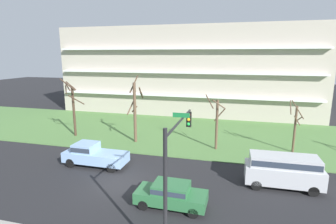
# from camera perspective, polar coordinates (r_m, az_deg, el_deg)

# --- Properties ---
(ground) EXTENTS (160.00, 160.00, 0.00)m
(ground) POSITION_cam_1_polar(r_m,az_deg,el_deg) (20.74, -10.35, -14.75)
(ground) COLOR #232326
(grass_lawn_strip) EXTENTS (80.00, 16.00, 0.08)m
(grass_lawn_strip) POSITION_cam_1_polar(r_m,az_deg,el_deg) (33.05, -0.08, -4.19)
(grass_lawn_strip) COLOR #547F42
(grass_lawn_strip) RESTS_ON ground
(apartment_building) EXTENTS (40.14, 14.40, 13.56)m
(apartment_building) POSITION_cam_1_polar(r_m,az_deg,el_deg) (46.19, 4.65, 8.90)
(apartment_building) COLOR #B2A899
(apartment_building) RESTS_ON ground
(tree_far_left) EXTENTS (2.29, 1.62, 6.78)m
(tree_far_left) POSITION_cam_1_polar(r_m,az_deg,el_deg) (32.28, -19.54, 1.00)
(tree_far_left) COLOR #423023
(tree_far_left) RESTS_ON ground
(tree_left) EXTENTS (1.83, 1.63, 7.22)m
(tree_left) POSITION_cam_1_polar(r_m,az_deg,el_deg) (28.60, -7.00, 0.50)
(tree_left) COLOR brown
(tree_left) RESTS_ON ground
(tree_center) EXTENTS (2.06, 2.03, 5.50)m
(tree_center) POSITION_cam_1_polar(r_m,az_deg,el_deg) (26.67, 10.28, -2.11)
(tree_center) COLOR brown
(tree_center) RESTS_ON ground
(tree_right) EXTENTS (1.22, 1.25, 5.25)m
(tree_right) POSITION_cam_1_polar(r_m,az_deg,el_deg) (28.14, 25.40, -2.78)
(tree_right) COLOR brown
(tree_right) RESTS_ON ground
(pickup_blue_near_left) EXTENTS (5.41, 2.04, 1.95)m
(pickup_blue_near_left) POSITION_cam_1_polar(r_m,az_deg,el_deg) (23.90, -15.62, -8.65)
(pickup_blue_near_left) COLOR #8CB2E0
(pickup_blue_near_left) RESTS_ON ground
(sedan_green_center_left) EXTENTS (4.43, 1.87, 1.57)m
(sedan_green_center_left) POSITION_cam_1_polar(r_m,az_deg,el_deg) (17.31, 0.66, -17.03)
(sedan_green_center_left) COLOR #2D6B3D
(sedan_green_center_left) RESTS_ON ground
(van_silver_center_right) EXTENTS (5.24, 2.10, 2.36)m
(van_silver_center_right) POSITION_cam_1_polar(r_m,az_deg,el_deg) (21.02, 23.33, -11.04)
(van_silver_center_right) COLOR #B7BABF
(van_silver_center_right) RESTS_ON ground
(traffic_signal_mast) EXTENTS (0.90, 5.81, 6.38)m
(traffic_signal_mast) POSITION_cam_1_polar(r_m,az_deg,el_deg) (13.29, 1.68, -9.52)
(traffic_signal_mast) COLOR black
(traffic_signal_mast) RESTS_ON ground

